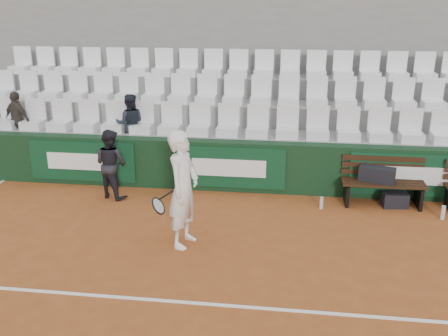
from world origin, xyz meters
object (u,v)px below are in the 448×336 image
spectator_b (15,99)px  ball_kid (111,164)px  water_bottle_far (443,212)px  bench_left (382,193)px  sports_bag_left (377,174)px  water_bottle_near (321,203)px  tennis_player (183,189)px  sports_bag_ground (395,200)px  spectator_c (129,102)px

spectator_b → ball_kid: bearing=177.0°
water_bottle_far → spectator_b: 8.77m
bench_left → sports_bag_left: bearing=168.4°
ball_kid → water_bottle_near: bearing=-157.5°
sports_bag_left → ball_kid: 4.99m
water_bottle_far → tennis_player: bearing=-160.9°
sports_bag_left → spectator_b: 7.57m
tennis_player → ball_kid: 2.50m
water_bottle_near → ball_kid: size_ratio=0.17×
sports_bag_ground → tennis_player: tennis_player is taller
water_bottle_near → water_bottle_far: water_bottle_far is taller
water_bottle_near → water_bottle_far: bearing=-5.3°
spectator_b → water_bottle_far: bearing=-166.9°
bench_left → tennis_player: tennis_player is taller
ball_kid → spectator_c: bearing=-68.5°
spectator_b → spectator_c: (2.50, 0.00, 0.00)m
bench_left → ball_kid: 5.13m
ball_kid → sports_bag_ground: bearing=-154.5°
sports_bag_left → ball_kid: (-4.98, -0.29, 0.08)m
tennis_player → spectator_b: 5.20m
sports_bag_left → water_bottle_far: bearing=-26.7°
water_bottle_near → ball_kid: 4.02m
bench_left → ball_kid: size_ratio=1.12×
water_bottle_near → ball_kid: bearing=179.1°
water_bottle_far → tennis_player: 4.60m
water_bottle_near → spectator_c: bearing=162.4°
bench_left → spectator_b: bearing=173.1°
bench_left → tennis_player: size_ratio=0.82×
sports_bag_ground → tennis_player: (-3.55, -1.94, 0.78)m
ball_kid → spectator_c: 1.52m
water_bottle_far → spectator_b: spectator_b is taller
sports_bag_left → water_bottle_far: (1.08, -0.54, -0.46)m
tennis_player → sports_bag_ground: bearing=28.7°
tennis_player → spectator_c: 3.47m
tennis_player → ball_kid: tennis_player is taller
sports_bag_left → ball_kid: size_ratio=0.47×
water_bottle_near → spectator_b: size_ratio=0.18×
sports_bag_left → sports_bag_ground: sports_bag_left is taller
tennis_player → spectator_c: size_ratio=1.48×
spectator_b → spectator_c: bearing=-157.3°
sports_bag_left → sports_bag_ground: (0.35, -0.09, -0.45)m
bench_left → water_bottle_far: (0.95, -0.52, -0.10)m
spectator_c → sports_bag_left: bearing=156.6°
sports_bag_left → water_bottle_far: sports_bag_left is taller
sports_bag_ground → spectator_c: size_ratio=0.36×
sports_bag_left → tennis_player: tennis_player is taller
bench_left → water_bottle_far: size_ratio=6.04×
spectator_b → sports_bag_left: bearing=-164.1°
bench_left → tennis_player: (-3.32, -2.00, 0.69)m
spectator_b → spectator_c: spectator_c is taller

